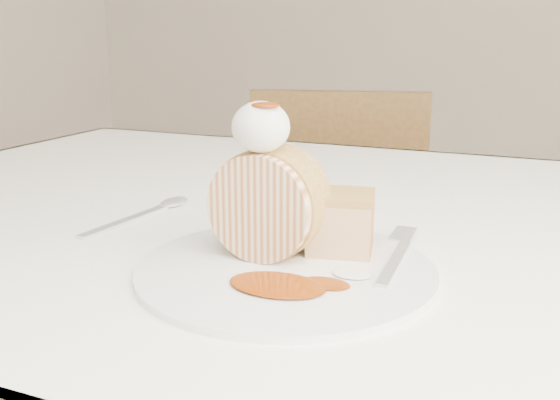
% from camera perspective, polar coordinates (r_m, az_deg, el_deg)
% --- Properties ---
extents(table, '(1.40, 0.90, 0.75)m').
position_cam_1_polar(table, '(0.78, 5.25, -7.59)').
color(table, white).
rests_on(table, ground).
extents(chair_far, '(0.47, 0.47, 0.83)m').
position_cam_1_polar(chair_far, '(1.55, 5.38, -3.06)').
color(chair_far, brown).
rests_on(chair_far, ground).
extents(plate, '(0.32, 0.32, 0.01)m').
position_cam_1_polar(plate, '(0.57, 0.55, -6.36)').
color(plate, white).
rests_on(plate, table).
extents(roulade_slice, '(0.10, 0.06, 0.10)m').
position_cam_1_polar(roulade_slice, '(0.58, -1.06, -0.33)').
color(roulade_slice, beige).
rests_on(roulade_slice, plate).
extents(cake_chunk, '(0.07, 0.07, 0.05)m').
position_cam_1_polar(cake_chunk, '(0.60, 5.57, -2.36)').
color(cake_chunk, '#BB9046').
rests_on(cake_chunk, plate).
extents(whipped_cream, '(0.05, 0.05, 0.05)m').
position_cam_1_polar(whipped_cream, '(0.55, -1.76, 6.69)').
color(whipped_cream, silver).
rests_on(whipped_cream, roulade_slice).
extents(caramel_drizzle, '(0.03, 0.02, 0.01)m').
position_cam_1_polar(caramel_drizzle, '(0.54, -1.36, 9.25)').
color(caramel_drizzle, '#792B05').
rests_on(caramel_drizzle, whipped_cream).
extents(caramel_pool, '(0.09, 0.07, 0.00)m').
position_cam_1_polar(caramel_pool, '(0.52, -0.28, -7.74)').
color(caramel_pool, '#792B05').
rests_on(caramel_pool, plate).
extents(fork, '(0.03, 0.16, 0.00)m').
position_cam_1_polar(fork, '(0.58, 10.42, -5.66)').
color(fork, silver).
rests_on(fork, plate).
extents(spoon, '(0.04, 0.17, 0.00)m').
position_cam_1_polar(spoon, '(0.73, -13.97, -1.92)').
color(spoon, silver).
rests_on(spoon, table).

